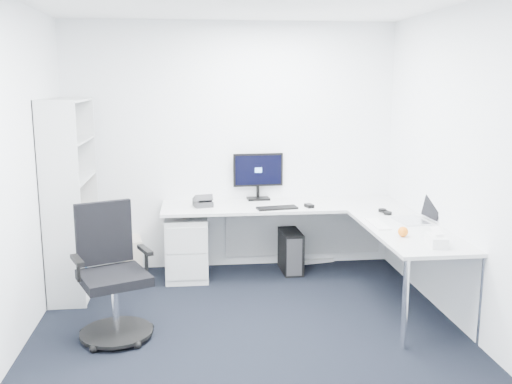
{
  "coord_description": "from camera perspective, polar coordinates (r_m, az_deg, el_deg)",
  "views": [
    {
      "loc": [
        -0.43,
        -4.14,
        2.08
      ],
      "look_at": [
        0.15,
        1.05,
        1.05
      ],
      "focal_mm": 40.0,
      "sensor_mm": 36.0,
      "label": 1
    }
  ],
  "objects": [
    {
      "name": "black_pc_tower",
      "position": [
        6.32,
        3.49,
        -5.93
      ],
      "size": [
        0.22,
        0.47,
        0.45
      ],
      "primitive_type": "cube",
      "rotation": [
        0.0,
        0.0,
        0.04
      ],
      "color": "black",
      "rests_on": "ground"
    },
    {
      "name": "bookshelf",
      "position": [
        5.83,
        -18.08,
        -0.53
      ],
      "size": [
        0.37,
        0.96,
        1.91
      ],
      "primitive_type": null,
      "color": "silver",
      "rests_on": "ground"
    },
    {
      "name": "desk_phone",
      "position": [
        6.02,
        -5.35,
        -0.84
      ],
      "size": [
        0.22,
        0.22,
        0.13
      ],
      "primitive_type": null,
      "rotation": [
        0.0,
        0.0,
        0.23
      ],
      "color": "#2F2F31",
      "rests_on": "l_desk"
    },
    {
      "name": "mouse",
      "position": [
        5.98,
        5.34,
        -1.38
      ],
      "size": [
        0.09,
        0.13,
        0.04
      ],
      "primitive_type": "cube",
      "rotation": [
        0.0,
        0.0,
        0.27
      ],
      "color": "black",
      "rests_on": "l_desk"
    },
    {
      "name": "task_chair",
      "position": [
        4.76,
        -14.04,
        -7.96
      ],
      "size": [
        0.81,
        0.81,
        1.1
      ],
      "primitive_type": null,
      "rotation": [
        0.0,
        0.0,
        0.4
      ],
      "color": "black",
      "rests_on": "ground"
    },
    {
      "name": "laptop",
      "position": [
        5.52,
        15.26,
        -1.64
      ],
      "size": [
        0.38,
        0.37,
        0.25
      ],
      "primitive_type": null,
      "rotation": [
        0.0,
        0.0,
        0.08
      ],
      "color": "silver",
      "rests_on": "l_desk"
    },
    {
      "name": "white_keyboard",
      "position": [
        5.37,
        12.07,
        -3.14
      ],
      "size": [
        0.12,
        0.42,
        0.01
      ],
      "primitive_type": "cube",
      "rotation": [
        0.0,
        0.0,
        0.01
      ],
      "color": "white",
      "rests_on": "l_desk"
    },
    {
      "name": "power_strip",
      "position": [
        6.69,
        6.26,
        -6.85
      ],
      "size": [
        0.37,
        0.13,
        0.04
      ],
      "primitive_type": "cube",
      "rotation": [
        0.0,
        0.0,
        0.2
      ],
      "color": "white",
      "rests_on": "ground"
    },
    {
      "name": "headphones",
      "position": [
        5.84,
        12.78,
        -1.83
      ],
      "size": [
        0.14,
        0.2,
        0.05
      ],
      "primitive_type": null,
      "rotation": [
        0.0,
        0.0,
        0.08
      ],
      "color": "black",
      "rests_on": "l_desk"
    },
    {
      "name": "wall_front",
      "position": [
        2.21,
        5.26,
        -8.15
      ],
      "size": [
        3.6,
        0.02,
        2.7
      ],
      "primitive_type": "cube",
      "color": "white",
      "rests_on": "ground"
    },
    {
      "name": "monitor",
      "position": [
        6.3,
        0.22,
        1.62
      ],
      "size": [
        0.56,
        0.21,
        0.53
      ],
      "primitive_type": null,
      "rotation": [
        0.0,
        0.0,
        0.06
      ],
      "color": "black",
      "rests_on": "l_desk"
    },
    {
      "name": "wall_right",
      "position": [
        4.76,
        21.66,
        1.54
      ],
      "size": [
        0.02,
        4.2,
        2.7
      ],
      "primitive_type": "cube",
      "color": "white",
      "rests_on": "ground"
    },
    {
      "name": "tissue_box",
      "position": [
        4.81,
        17.59,
        -4.65
      ],
      "size": [
        0.16,
        0.26,
        0.08
      ],
      "primitive_type": "cube",
      "rotation": [
        0.0,
        0.0,
        -0.13
      ],
      "color": "white",
      "rests_on": "l_desk"
    },
    {
      "name": "ground",
      "position": [
        4.65,
        -0.42,
        -15.39
      ],
      "size": [
        4.2,
        4.2,
        0.0
      ],
      "primitive_type": "plane",
      "color": "black"
    },
    {
      "name": "l_desk",
      "position": [
        5.88,
        3.52,
        -5.63
      ],
      "size": [
        2.64,
        1.48,
        0.77
      ],
      "primitive_type": null,
      "color": "silver",
      "rests_on": "ground"
    },
    {
      "name": "wall_back",
      "position": [
        6.3,
        -2.42,
        4.49
      ],
      "size": [
        3.6,
        0.02,
        2.7
      ],
      "primitive_type": "cube",
      "color": "white",
      "rests_on": "ground"
    },
    {
      "name": "black_keyboard",
      "position": [
        5.89,
        2.12,
        -1.6
      ],
      "size": [
        0.43,
        0.21,
        0.02
      ],
      "primitive_type": "cube",
      "rotation": [
        0.0,
        0.0,
        0.15
      ],
      "color": "black",
      "rests_on": "l_desk"
    },
    {
      "name": "orange_fruit",
      "position": [
        5.01,
        14.49,
        -3.86
      ],
      "size": [
        0.09,
        0.09,
        0.09
      ],
      "primitive_type": "sphere",
      "color": "orange",
      "rests_on": "l_desk"
    },
    {
      "name": "drawer_pedestal",
      "position": [
        6.12,
        -6.94,
        -5.48
      ],
      "size": [
        0.44,
        0.55,
        0.67
      ],
      "primitive_type": "cube",
      "color": "silver",
      "rests_on": "ground"
    },
    {
      "name": "beige_pc_tower",
      "position": [
        6.41,
        -12.25,
        -6.19
      ],
      "size": [
        0.25,
        0.44,
        0.4
      ],
      "primitive_type": "cube",
      "rotation": [
        0.0,
        0.0,
        0.16
      ],
      "color": "#BDB2A1",
      "rests_on": "ground"
    }
  ]
}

